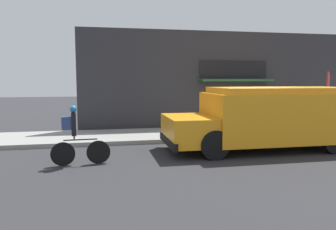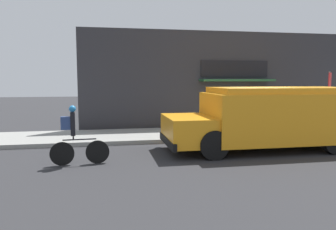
# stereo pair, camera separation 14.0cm
# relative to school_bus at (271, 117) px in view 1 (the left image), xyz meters

# --- Properties ---
(ground_plane) EXTENTS (70.00, 70.00, 0.00)m
(ground_plane) POSITION_rel_school_bus_xyz_m (0.27, 1.65, -1.13)
(ground_plane) COLOR #2B2B2D
(sidewalk) EXTENTS (28.00, 2.96, 0.16)m
(sidewalk) POSITION_rel_school_bus_xyz_m (0.27, 3.13, -1.05)
(sidewalk) COLOR gray
(sidewalk) RESTS_ON ground_plane
(storefront) EXTENTS (14.01, 0.93, 4.68)m
(storefront) POSITION_rel_school_bus_xyz_m (0.28, 4.98, 1.22)
(storefront) COLOR #2D2D33
(storefront) RESTS_ON ground_plane
(school_bus) EXTENTS (6.61, 2.86, 2.12)m
(school_bus) POSITION_rel_school_bus_xyz_m (0.00, 0.00, 0.00)
(school_bus) COLOR orange
(school_bus) RESTS_ON ground_plane
(cyclist) EXTENTS (1.63, 0.21, 1.68)m
(cyclist) POSITION_rel_school_bus_xyz_m (-6.37, -0.85, -0.33)
(cyclist) COLOR black
(cyclist) RESTS_ON ground_plane
(stop_sign_post) EXTENTS (0.45, 0.45, 2.57)m
(stop_sign_post) POSITION_rel_school_bus_xyz_m (3.82, 2.20, 0.74)
(stop_sign_post) COLOR slate
(stop_sign_post) RESTS_ON sidewalk
(trash_bin) EXTENTS (0.53, 0.53, 0.77)m
(trash_bin) POSITION_rel_school_bus_xyz_m (2.51, 3.30, -0.59)
(trash_bin) COLOR slate
(trash_bin) RESTS_ON sidewalk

